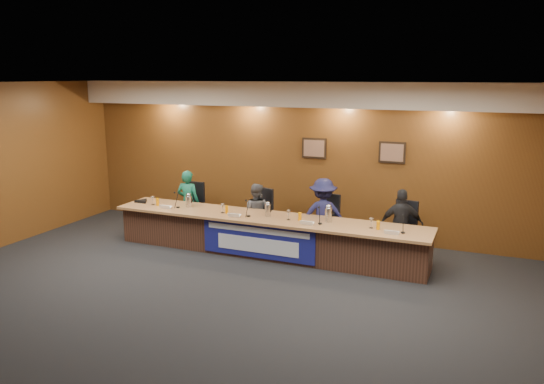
{
  "coord_description": "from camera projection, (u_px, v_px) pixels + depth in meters",
  "views": [
    {
      "loc": [
        3.8,
        -6.41,
        3.32
      ],
      "look_at": [
        -0.03,
        2.73,
        1.14
      ],
      "focal_mm": 35.0,
      "sensor_mm": 36.0,
      "label": 1
    }
  ],
  "objects": [
    {
      "name": "wall_photo_left",
      "position": [
        314.0,
        148.0,
        10.95
      ],
      "size": [
        0.52,
        0.04,
        0.42
      ],
      "primitive_type": "cube",
      "color": "black",
      "rests_on": "wall_back"
    },
    {
      "name": "carafe_right",
      "position": [
        329.0,
        215.0,
        9.47
      ],
      "size": [
        0.13,
        0.13,
        0.26
      ],
      "primitive_type": "cylinder",
      "color": "silver",
      "rests_on": "dais_top"
    },
    {
      "name": "microphone_c",
      "position": [
        320.0,
        224.0,
        9.36
      ],
      "size": [
        0.07,
        0.07,
        0.02
      ],
      "primitive_type": "cylinder",
      "color": "black",
      "rests_on": "dais_top"
    },
    {
      "name": "microphone_b",
      "position": [
        248.0,
        216.0,
        9.87
      ],
      "size": [
        0.07,
        0.07,
        0.02
      ],
      "primitive_type": "cylinder",
      "color": "black",
      "rests_on": "dais_top"
    },
    {
      "name": "water_glass_a",
      "position": [
        153.0,
        201.0,
        10.74
      ],
      "size": [
        0.08,
        0.08,
        0.18
      ],
      "primitive_type": "cylinder",
      "color": "silver",
      "rests_on": "dais_top"
    },
    {
      "name": "carafe_mid",
      "position": [
        268.0,
        210.0,
        9.85
      ],
      "size": [
        0.11,
        0.11,
        0.23
      ],
      "primitive_type": "cylinder",
      "color": "silver",
      "rests_on": "dais_top"
    },
    {
      "name": "wall_back",
      "position": [
        296.0,
        159.0,
        11.18
      ],
      "size": [
        10.0,
        0.04,
        3.2
      ],
      "primitive_type": "cube",
      "color": "#583314",
      "rests_on": "floor"
    },
    {
      "name": "floor",
      "position": [
        203.0,
        302.0,
        7.92
      ],
      "size": [
        10.0,
        10.0,
        0.0
      ],
      "primitive_type": "plane",
      "color": "black",
      "rests_on": "ground"
    },
    {
      "name": "water_glass_d",
      "position": [
        371.0,
        223.0,
        9.09
      ],
      "size": [
        0.08,
        0.08,
        0.18
      ],
      "primitive_type": "cylinder",
      "color": "silver",
      "rests_on": "dais_top"
    },
    {
      "name": "panelist_d",
      "position": [
        401.0,
        226.0,
        9.56
      ],
      "size": [
        0.84,
        0.52,
        1.34
      ],
      "primitive_type": "imported",
      "rotation": [
        0.0,
        0.0,
        3.41
      ],
      "color": "black",
      "rests_on": "floor"
    },
    {
      "name": "carafe_left",
      "position": [
        189.0,
        202.0,
        10.57
      ],
      "size": [
        0.13,
        0.13,
        0.22
      ],
      "primitive_type": "cylinder",
      "color": "silver",
      "rests_on": "dais_top"
    },
    {
      "name": "speakerphone",
      "position": [
        142.0,
        201.0,
        10.96
      ],
      "size": [
        0.32,
        0.32,
        0.05
      ],
      "primitive_type": "cylinder",
      "color": "black",
      "rests_on": "dais_top"
    },
    {
      "name": "ceiling",
      "position": [
        197.0,
        84.0,
        7.23
      ],
      "size": [
        10.0,
        8.0,
        0.04
      ],
      "primitive_type": "cube",
      "color": "silver",
      "rests_on": "wall_back"
    },
    {
      "name": "nameplate_d",
      "position": [
        391.0,
        232.0,
        8.73
      ],
      "size": [
        0.24,
        0.08,
        0.1
      ],
      "primitive_type": "cube",
      "rotation": [
        0.31,
        0.0,
        0.0
      ],
      "color": "white",
      "rests_on": "dais_top"
    },
    {
      "name": "office_chair_b",
      "position": [
        258.0,
        218.0,
        10.78
      ],
      "size": [
        0.61,
        0.61,
        0.08
      ],
      "primitive_type": "cube",
      "rotation": [
        0.0,
        0.0,
        -0.33
      ],
      "color": "black",
      "rests_on": "floor"
    },
    {
      "name": "office_chair_a",
      "position": [
        191.0,
        211.0,
        11.37
      ],
      "size": [
        0.48,
        0.48,
        0.08
      ],
      "primitive_type": "cube",
      "rotation": [
        0.0,
        0.0,
        -0.0
      ],
      "color": "black",
      "rests_on": "floor"
    },
    {
      "name": "wall_photo_right",
      "position": [
        392.0,
        152.0,
        10.34
      ],
      "size": [
        0.52,
        0.04,
        0.42
      ],
      "primitive_type": "cube",
      "color": "black",
      "rests_on": "wall_back"
    },
    {
      "name": "juice_glass_a",
      "position": [
        158.0,
        202.0,
        10.69
      ],
      "size": [
        0.06,
        0.06,
        0.15
      ],
      "primitive_type": "cylinder",
      "color": "orange",
      "rests_on": "dais_top"
    },
    {
      "name": "panelist_b",
      "position": [
        256.0,
        213.0,
        10.66
      ],
      "size": [
        0.65,
        0.53,
        1.22
      ],
      "primitive_type": "imported",
      "rotation": [
        0.0,
        0.0,
        3.27
      ],
      "color": "#505155",
      "rests_on": "floor"
    },
    {
      "name": "dais_body",
      "position": [
        267.0,
        236.0,
        10.01
      ],
      "size": [
        6.0,
        0.8,
        0.7
      ],
      "primitive_type": "cube",
      "color": "#43271B",
      "rests_on": "floor"
    },
    {
      "name": "nameplate_b",
      "position": [
        233.0,
        215.0,
        9.81
      ],
      "size": [
        0.24,
        0.08,
        0.1
      ],
      "primitive_type": "cube",
      "rotation": [
        0.31,
        0.0,
        0.0
      ],
      "color": "white",
      "rests_on": "dais_top"
    },
    {
      "name": "juice_glass_b",
      "position": [
        227.0,
        210.0,
        10.07
      ],
      "size": [
        0.06,
        0.06,
        0.15
      ],
      "primitive_type": "cylinder",
      "color": "orange",
      "rests_on": "dais_top"
    },
    {
      "name": "nameplate_a",
      "position": [
        165.0,
        206.0,
        10.44
      ],
      "size": [
        0.24,
        0.08,
        0.1
      ],
      "primitive_type": "cube",
      "rotation": [
        0.31,
        0.0,
        0.0
      ],
      "color": "white",
      "rests_on": "dais_top"
    },
    {
      "name": "juice_glass_d",
      "position": [
        378.0,
        225.0,
        9.02
      ],
      "size": [
        0.06,
        0.06,
        0.15
      ],
      "primitive_type": "cylinder",
      "color": "orange",
      "rests_on": "dais_top"
    },
    {
      "name": "soffit",
      "position": [
        293.0,
        94.0,
        10.66
      ],
      "size": [
        10.0,
        0.5,
        0.5
      ],
      "primitive_type": "cube",
      "color": "beige",
      "rests_on": "wall_back"
    },
    {
      "name": "panelist_a",
      "position": [
        188.0,
        202.0,
        11.24
      ],
      "size": [
        0.53,
        0.37,
        1.38
      ],
      "primitive_type": "imported",
      "rotation": [
        0.0,
        0.0,
        3.23
      ],
      "color": "#115440",
      "rests_on": "floor"
    },
    {
      "name": "microphone_a",
      "position": [
        178.0,
        207.0,
        10.52
      ],
      "size": [
        0.07,
        0.07,
        0.02
      ],
      "primitive_type": "cylinder",
      "color": "black",
      "rests_on": "dais_top"
    },
    {
      "name": "office_chair_c",
      "position": [
        324.0,
        226.0,
        10.25
      ],
      "size": [
        0.59,
        0.59,
        0.08
      ],
      "primitive_type": "cube",
      "rotation": [
        0.0,
        0.0,
        -0.26
      ],
      "color": "black",
      "rests_on": "floor"
    },
    {
      "name": "banner_text_upper",
      "position": [
        257.0,
        230.0,
        9.57
      ],
      "size": [
        2.0,
        0.01,
        0.1
      ],
      "primitive_type": "cube",
      "color": "silver",
      "rests_on": "banner"
    },
    {
      "name": "water_glass_b",
      "position": [
        223.0,
        208.0,
        10.11
      ],
      "size": [
        0.08,
        0.08,
        0.18
      ],
      "primitive_type": "cylinder",
      "color": "silver",
      "rests_on": "dais_top"
    },
    {
      "name": "nameplate_c",
      "position": [
        306.0,
        222.0,
        9.3
      ],
      "size": [
        0.24,
        0.08,
        0.1
      ],
      "primitive_type": "cube",
      "rotation": [
        0.31,
        0.0,
        0.0
      ],
      "color": "white",
      "rests_on": "dais_top"
    },
    {
      "name": "office_chair_d",
      "position": [
        402.0,
        234.0,
        9.69
      ],
      "size": [
        0.55,
        0.55,
        0.08
      ],
      "primitive_type": "cube",
      "rotation": [
        0.0,
        0.0,
        -0.17
      ],
      "color": "black",
      "rests_on": "floor"
    },
    {
      "name": "juice_glass_c",
      "position": [
        300.0,
        217.0,
        9.57
      ],
      "size": [
        0.06,
        0.06,
        0.15
      ],
      "primitive_type": "cylinder",
      "color": "orange",
      "rests_on": "dais_top"
    },
    {
      "name": "dais_top",
      "position": [
        266.0,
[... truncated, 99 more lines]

